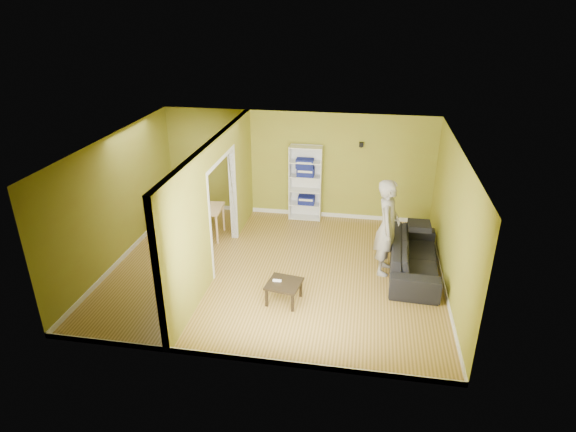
% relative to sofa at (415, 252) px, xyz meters
% --- Properties ---
extents(room_shell, '(6.50, 6.50, 6.50)m').
position_rel_sofa_xyz_m(room_shell, '(-2.70, -0.36, 0.85)').
color(room_shell, '#AF8946').
rests_on(room_shell, ground).
extents(partition, '(0.22, 5.50, 2.60)m').
position_rel_sofa_xyz_m(partition, '(-3.90, -0.36, 0.85)').
color(partition, olive).
rests_on(partition, ground).
extents(wall_speaker, '(0.10, 0.10, 0.10)m').
position_rel_sofa_xyz_m(wall_speaker, '(-1.20, 2.33, 1.45)').
color(wall_speaker, black).
rests_on(wall_speaker, room_shell).
extents(sofa, '(2.38, 1.11, 0.89)m').
position_rel_sofa_xyz_m(sofa, '(0.00, 0.00, 0.00)').
color(sofa, black).
rests_on(sofa, ground).
extents(person, '(0.90, 0.75, 2.27)m').
position_rel_sofa_xyz_m(person, '(-0.58, -0.07, 0.69)').
color(person, slate).
rests_on(person, ground).
extents(bookshelf, '(0.77, 0.34, 1.84)m').
position_rel_sofa_xyz_m(bookshelf, '(-2.47, 2.24, 0.47)').
color(bookshelf, white).
rests_on(bookshelf, ground).
extents(paper_box_navy_a, '(0.39, 0.26, 0.20)m').
position_rel_sofa_xyz_m(paper_box_navy_a, '(-2.44, 2.19, 0.05)').
color(paper_box_navy_a, '#364384').
rests_on(paper_box_navy_a, bookshelf).
extents(paper_box_navy_b, '(0.41, 0.27, 0.21)m').
position_rel_sofa_xyz_m(paper_box_navy_b, '(-2.47, 2.19, 0.77)').
color(paper_box_navy_b, navy).
rests_on(paper_box_navy_b, bookshelf).
extents(paper_box_navy_c, '(0.41, 0.27, 0.21)m').
position_rel_sofa_xyz_m(paper_box_navy_c, '(-2.49, 2.19, 0.98)').
color(paper_box_navy_c, navy).
rests_on(paper_box_navy_c, bookshelf).
extents(coffee_table, '(0.58, 0.58, 0.39)m').
position_rel_sofa_xyz_m(coffee_table, '(-2.36, -1.45, -0.12)').
color(coffee_table, '#322615').
rests_on(coffee_table, ground).
extents(game_controller, '(0.15, 0.04, 0.03)m').
position_rel_sofa_xyz_m(game_controller, '(-2.49, -1.42, -0.04)').
color(game_controller, white).
rests_on(game_controller, coffee_table).
extents(dining_table, '(1.14, 0.76, 0.71)m').
position_rel_sofa_xyz_m(dining_table, '(-4.75, 0.83, 0.19)').
color(dining_table, '#E9BC7E').
rests_on(dining_table, ground).
extents(chair_left, '(0.44, 0.44, 0.88)m').
position_rel_sofa_xyz_m(chair_left, '(-5.54, 0.86, -0.01)').
color(chair_left, tan).
rests_on(chair_left, ground).
extents(chair_near, '(0.59, 0.59, 1.03)m').
position_rel_sofa_xyz_m(chair_near, '(-4.69, 0.22, 0.07)').
color(chair_near, '#D7B785').
rests_on(chair_near, ground).
extents(chair_far, '(0.48, 0.48, 1.01)m').
position_rel_sofa_xyz_m(chair_far, '(-4.73, 1.35, 0.06)').
color(chair_far, tan).
rests_on(chair_far, ground).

